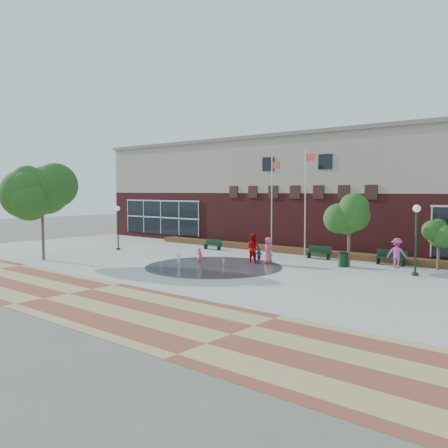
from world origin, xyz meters
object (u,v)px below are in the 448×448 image
Objects in this scene: bench_left at (212,246)px; trash_can at (343,260)px; flagpole_right at (306,197)px; tree_big_left at (42,187)px; flagpole_left at (272,201)px; child_splash at (200,257)px.

bench_left is 11.89m from trash_can.
tree_big_left is at bearing -122.41° from flagpole_right.
flagpole_right is at bearing 26.56° from flagpole_left.
child_splash is at bearing -86.81° from flagpole_left.
tree_big_left is (-13.05, -12.26, 0.63)m from flagpole_right.
tree_big_left reaches higher than trash_can.
trash_can is at bearing -0.52° from flagpole_left.
flagpole_left is 2.48m from flagpole_right.
trash_can is at bearing -152.65° from child_splash.
flagpole_left is 4.33× the size of bench_left.
flagpole_left is 0.93× the size of flagpole_right.
flagpole_left is 6.34× the size of child_splash.
bench_left is at bearing -167.72° from flagpole_left.
trash_can is 0.80× the size of child_splash.
trash_can is at bearing 31.42° from tree_big_left.
bench_left is 0.24× the size of tree_big_left.
flagpole_left is at bearing -150.98° from flagpole_right.
flagpole_right is at bearing -123.86° from child_splash.
child_splash is (-1.00, -6.55, -3.40)m from flagpole_left.
flagpole_left is at bearing -0.39° from bench_left.
flagpole_right reaches higher than tree_big_left.
child_splash is (4.65, -6.51, 0.29)m from bench_left.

